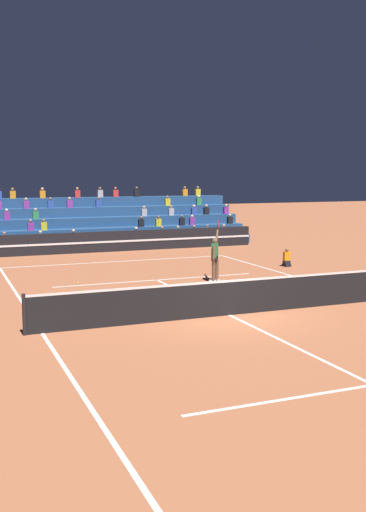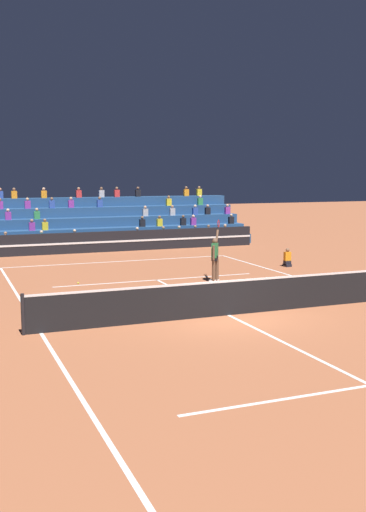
# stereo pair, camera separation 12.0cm
# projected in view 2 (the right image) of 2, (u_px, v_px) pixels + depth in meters

# --- Properties ---
(ground_plane) EXTENTS (120.00, 120.00, 0.00)m
(ground_plane) POSITION_uv_depth(u_px,v_px,m) (228.00, 315.00, 17.82)
(ground_plane) COLOR #AD603D
(court_lines) EXTENTS (11.10, 23.90, 0.01)m
(court_lines) POSITION_uv_depth(u_px,v_px,m) (228.00, 315.00, 17.82)
(court_lines) COLOR white
(court_lines) RESTS_ON ground
(tennis_net) EXTENTS (12.00, 0.10, 1.10)m
(tennis_net) POSITION_uv_depth(u_px,v_px,m) (229.00, 297.00, 17.74)
(tennis_net) COLOR black
(tennis_net) RESTS_ON ground
(sponsor_banner_wall) EXTENTS (18.00, 0.26, 1.10)m
(sponsor_banner_wall) POSITION_uv_depth(u_px,v_px,m) (100.00, 242.00, 32.14)
(sponsor_banner_wall) COLOR black
(sponsor_banner_wall) RESTS_ON ground
(bleacher_stand) EXTENTS (19.14, 4.75, 3.38)m
(bleacher_stand) POSITION_uv_depth(u_px,v_px,m) (85.00, 227.00, 35.57)
(bleacher_stand) COLOR navy
(bleacher_stand) RESTS_ON ground
(ball_kid_courtside) EXTENTS (0.30, 0.36, 0.84)m
(ball_kid_courtside) POSITION_uv_depth(u_px,v_px,m) (287.00, 259.00, 27.13)
(ball_kid_courtside) COLOR black
(ball_kid_courtside) RESTS_ON ground
(tennis_player) EXTENTS (0.77, 0.93, 2.44)m
(tennis_player) POSITION_uv_depth(u_px,v_px,m) (215.00, 257.00, 23.20)
(tennis_player) COLOR brown
(tennis_player) RESTS_ON ground
(tennis_ball) EXTENTS (0.07, 0.07, 0.07)m
(tennis_ball) POSITION_uv_depth(u_px,v_px,m) (78.00, 283.00, 22.89)
(tennis_ball) COLOR #C6DB33
(tennis_ball) RESTS_ON ground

